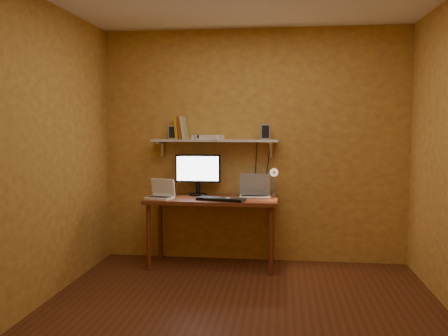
# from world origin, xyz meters

# --- Properties ---
(room) EXTENTS (3.44, 3.24, 2.64)m
(room) POSITION_xyz_m (0.00, 0.00, 1.30)
(room) COLOR #522915
(room) RESTS_ON ground
(desk) EXTENTS (1.40, 0.60, 0.75)m
(desk) POSITION_xyz_m (-0.42, 1.28, 0.66)
(desk) COLOR maroon
(desk) RESTS_ON ground
(wall_shelf) EXTENTS (1.40, 0.25, 0.21)m
(wall_shelf) POSITION_xyz_m (-0.42, 1.47, 1.36)
(wall_shelf) COLOR silver
(wall_shelf) RESTS_ON room
(monitor) EXTENTS (0.51, 0.22, 0.46)m
(monitor) POSITION_xyz_m (-0.61, 1.46, 1.01)
(monitor) COLOR black
(monitor) RESTS_ON desk
(laptop) EXTENTS (0.34, 0.26, 0.25)m
(laptop) POSITION_xyz_m (0.03, 1.40, 0.82)
(laptop) COLOR gray
(laptop) RESTS_ON desk
(netbook) EXTENTS (0.32, 0.26, 0.21)m
(netbook) POSITION_xyz_m (-0.96, 1.18, 0.81)
(netbook) COLOR white
(netbook) RESTS_ON desk
(keyboard) EXTENTS (0.53, 0.29, 0.03)m
(keyboard) POSITION_xyz_m (-0.31, 1.12, 0.76)
(keyboard) COLOR black
(keyboard) RESTS_ON desk
(mouse) EXTENTS (0.11, 0.08, 0.03)m
(mouse) POSITION_xyz_m (-0.23, 1.11, 0.77)
(mouse) COLOR white
(mouse) RESTS_ON desk
(desk_lamp) EXTENTS (0.09, 0.23, 0.38)m
(desk_lamp) POSITION_xyz_m (0.24, 1.41, 0.96)
(desk_lamp) COLOR silver
(desk_lamp) RESTS_ON desk
(speaker_left) EXTENTS (0.10, 0.10, 0.16)m
(speaker_left) POSITION_xyz_m (-0.89, 1.48, 1.45)
(speaker_left) COLOR gray
(speaker_left) RESTS_ON wall_shelf
(speaker_right) EXTENTS (0.11, 0.11, 0.17)m
(speaker_right) POSITION_xyz_m (0.13, 1.46, 1.46)
(speaker_right) COLOR gray
(speaker_right) RESTS_ON wall_shelf
(books) EXTENTS (0.14, 0.18, 0.26)m
(books) POSITION_xyz_m (-0.81, 1.50, 1.50)
(books) COLOR #B89110
(books) RESTS_ON wall_shelf
(shelf_camera) EXTENTS (0.11, 0.05, 0.06)m
(shelf_camera) POSITION_xyz_m (-0.59, 1.41, 1.41)
(shelf_camera) COLOR silver
(shelf_camera) RESTS_ON wall_shelf
(router) EXTENTS (0.35, 0.28, 0.05)m
(router) POSITION_xyz_m (-0.49, 1.46, 1.40)
(router) COLOR white
(router) RESTS_ON wall_shelf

